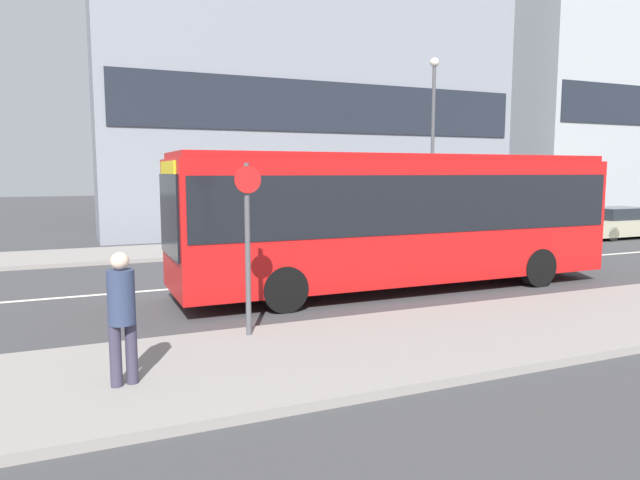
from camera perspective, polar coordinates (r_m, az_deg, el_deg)
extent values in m
plane|color=#3A3A3D|center=(14.97, -5.50, -4.17)|extent=(120.00, 120.00, 0.00)
cube|color=gray|center=(9.37, 6.47, -10.50)|extent=(44.00, 3.50, 0.13)
cube|color=gray|center=(20.93, -10.74, -0.94)|extent=(44.00, 3.50, 0.13)
cube|color=silver|center=(14.97, -5.50, -4.16)|extent=(41.80, 0.16, 0.01)
cube|color=gray|center=(28.79, -0.42, 21.97)|extent=(19.96, 4.20, 20.74)
cube|color=#1E232D|center=(26.00, 1.46, 13.13)|extent=(19.16, 0.08, 2.20)
cube|color=#9EA3A8|center=(43.14, 27.88, 18.42)|extent=(17.18, 6.85, 24.17)
cube|color=red|center=(13.92, 7.88, 2.09)|extent=(10.82, 2.50, 2.80)
cube|color=black|center=(13.89, 7.91, 3.82)|extent=(10.61, 2.53, 1.29)
cube|color=red|center=(13.88, 7.98, 8.16)|extent=(10.66, 2.30, 0.14)
cube|color=black|center=(12.03, -14.85, 2.40)|extent=(0.05, 2.20, 1.68)
cube|color=yellow|center=(12.00, -14.99, 6.87)|extent=(0.04, 1.75, 0.32)
cylinder|color=black|center=(11.64, -3.58, -4.92)|extent=(0.96, 0.28, 0.96)
cylinder|color=black|center=(13.77, -6.78, -3.13)|extent=(0.96, 0.28, 0.96)
cylinder|color=black|center=(15.23, 20.95, -2.58)|extent=(0.96, 0.28, 0.96)
cylinder|color=black|center=(16.91, 15.58, -1.48)|extent=(0.96, 0.28, 0.96)
cube|color=navy|center=(23.78, 18.93, 0.76)|extent=(4.69, 1.86, 0.68)
cube|color=#21262B|center=(23.63, 18.74, 2.24)|extent=(2.58, 1.64, 0.56)
cylinder|color=black|center=(24.21, 22.81, 0.25)|extent=(0.60, 0.18, 0.60)
cylinder|color=black|center=(25.40, 20.08, 0.65)|extent=(0.60, 0.18, 0.60)
cylinder|color=black|center=(22.21, 17.59, -0.08)|extent=(0.60, 0.18, 0.60)
cylinder|color=black|center=(23.50, 14.91, 0.37)|extent=(0.60, 0.18, 0.60)
cube|color=#A39E84|center=(27.99, 27.72, 1.20)|extent=(4.52, 1.86, 0.68)
cube|color=#21262B|center=(27.85, 27.61, 2.40)|extent=(2.48, 1.63, 0.49)
cylinder|color=black|center=(29.62, 28.15, 1.08)|extent=(0.60, 0.18, 0.60)
cylinder|color=black|center=(26.40, 27.19, 0.53)|extent=(0.60, 0.18, 0.60)
cylinder|color=black|center=(27.49, 24.50, 0.89)|extent=(0.60, 0.18, 0.60)
cylinder|color=#383347|center=(7.81, -19.76, -10.86)|extent=(0.15, 0.15, 0.80)
cylinder|color=#383347|center=(7.86, -18.33, -10.68)|extent=(0.15, 0.15, 0.80)
cylinder|color=#2D3856|center=(7.64, -19.26, -5.42)|extent=(0.34, 0.34, 0.70)
sphere|color=beige|center=(7.56, -19.40, -2.00)|extent=(0.23, 0.23, 0.23)
cylinder|color=#4C4C51|center=(9.48, -7.24, -1.03)|extent=(0.09, 0.09, 2.86)
cylinder|color=red|center=(9.33, -7.25, 6.00)|extent=(0.44, 0.03, 0.44)
cylinder|color=#4C4C51|center=(23.56, 11.17, 8.48)|extent=(0.14, 0.14, 6.90)
sphere|color=silver|center=(23.94, 11.38, 17.02)|extent=(0.36, 0.36, 0.36)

